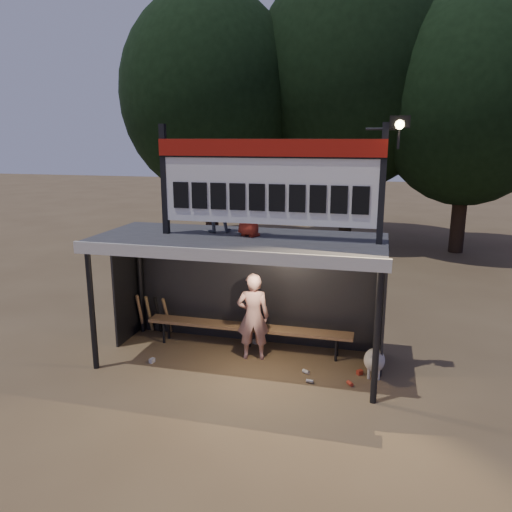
# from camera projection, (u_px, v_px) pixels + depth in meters

# --- Properties ---
(ground) EXTENTS (80.00, 80.00, 0.00)m
(ground) POSITION_uv_depth(u_px,v_px,m) (240.00, 361.00, 9.14)
(ground) COLOR brown
(ground) RESTS_ON ground
(player) EXTENTS (0.67, 0.51, 1.63)m
(player) POSITION_uv_depth(u_px,v_px,m) (253.00, 316.00, 9.08)
(player) COLOR silver
(player) RESTS_ON ground
(child_a) EXTENTS (0.65, 0.57, 1.12)m
(child_a) POSITION_uv_depth(u_px,v_px,m) (216.00, 201.00, 8.94)
(child_a) COLOR slate
(child_a) RESTS_ON dugout_shelter
(child_b) EXTENTS (0.62, 0.56, 1.07)m
(child_b) POSITION_uv_depth(u_px,v_px,m) (249.00, 205.00, 8.56)
(child_b) COLOR #A92B1A
(child_b) RESTS_ON dugout_shelter
(dugout_shelter) EXTENTS (5.10, 2.08, 2.32)m
(dugout_shelter) POSITION_uv_depth(u_px,v_px,m) (243.00, 260.00, 8.94)
(dugout_shelter) COLOR #37373A
(dugout_shelter) RESTS_ON ground
(scoreboard_assembly) EXTENTS (4.10, 0.27, 1.99)m
(scoreboard_assembly) POSITION_uv_depth(u_px,v_px,m) (271.00, 179.00, 8.23)
(scoreboard_assembly) COLOR black
(scoreboard_assembly) RESTS_ON dugout_shelter
(bench) EXTENTS (4.00, 0.35, 0.48)m
(bench) POSITION_uv_depth(u_px,v_px,m) (248.00, 328.00, 9.56)
(bench) COLOR olive
(bench) RESTS_ON ground
(tree_left) EXTENTS (6.46, 6.46, 9.27)m
(tree_left) POSITION_uv_depth(u_px,v_px,m) (209.00, 95.00, 18.25)
(tree_left) COLOR black
(tree_left) RESTS_ON ground
(tree_mid) EXTENTS (7.22, 7.22, 10.36)m
(tree_mid) POSITION_uv_depth(u_px,v_px,m) (351.00, 77.00, 18.31)
(tree_mid) COLOR black
(tree_mid) RESTS_ON ground
(tree_right) EXTENTS (6.08, 6.08, 8.72)m
(tree_right) POSITION_uv_depth(u_px,v_px,m) (470.00, 101.00, 16.64)
(tree_right) COLOR black
(tree_right) RESTS_ON ground
(dog) EXTENTS (0.36, 0.81, 0.49)m
(dog) POSITION_uv_depth(u_px,v_px,m) (374.00, 360.00, 8.52)
(dog) COLOR beige
(dog) RESTS_ON ground
(bats) EXTENTS (0.68, 0.35, 0.84)m
(bats) POSITION_uv_depth(u_px,v_px,m) (154.00, 314.00, 10.32)
(bats) COLOR #956B45
(bats) RESTS_ON ground
(litter) EXTENTS (3.80, 1.45, 0.08)m
(litter) POSITION_uv_depth(u_px,v_px,m) (285.00, 367.00, 8.81)
(litter) COLOR #A92E1D
(litter) RESTS_ON ground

